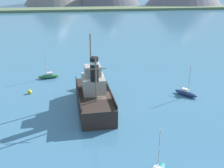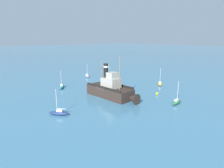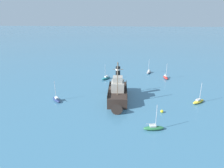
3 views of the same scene
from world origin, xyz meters
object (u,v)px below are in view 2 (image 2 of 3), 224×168
sailboat_teal (62,87)px  mooring_buoy (157,94)px  sailboat_grey (87,76)px  sailboat_green (177,102)px  old_tugboat (111,90)px  sailboat_red (108,77)px  sailboat_navy (59,113)px  sailboat_yellow (160,84)px

sailboat_teal → mooring_buoy: bearing=123.6°
mooring_buoy → sailboat_grey: bearing=-89.5°
sailboat_green → old_tugboat: bearing=-60.4°
sailboat_red → sailboat_green: 31.76m
sailboat_navy → sailboat_red: 35.24m
mooring_buoy → sailboat_yellow: bearing=-148.2°
sailboat_navy → sailboat_grey: same height
old_tugboat → sailboat_red: bearing=-128.4°
sailboat_navy → mooring_buoy: (-24.17, 3.91, -0.11)m
sailboat_red → sailboat_teal: same height
sailboat_red → sailboat_teal: bearing=7.6°
sailboat_grey → sailboat_green: bearing=86.6°
old_tugboat → sailboat_yellow: old_tugboat is taller
sailboat_navy → mooring_buoy: 24.48m
sailboat_yellow → sailboat_teal: bearing=-34.0°
sailboat_navy → mooring_buoy: size_ratio=7.72×
sailboat_teal → sailboat_yellow: same height
mooring_buoy → sailboat_green: bearing=70.3°
old_tugboat → sailboat_grey: (-9.46, -23.88, -1.40)m
sailboat_navy → sailboat_red: size_ratio=1.00×
sailboat_yellow → mooring_buoy: size_ratio=7.72×
sailboat_grey → sailboat_red: 7.54m
sailboat_navy → sailboat_red: (-28.85, -20.23, 0.00)m
sailboat_red → sailboat_green: size_ratio=1.00×
sailboat_teal → mooring_buoy: sailboat_teal is taller
sailboat_grey → sailboat_teal: 16.36m
sailboat_green → sailboat_yellow: size_ratio=1.00×
sailboat_teal → mooring_buoy: 25.95m
sailboat_teal → sailboat_green: size_ratio=1.00×
old_tugboat → sailboat_grey: size_ratio=2.97×
sailboat_navy → sailboat_green: size_ratio=1.00×
sailboat_teal → old_tugboat: bearing=106.6°
sailboat_grey → sailboat_teal: bearing=30.3°
sailboat_grey → sailboat_green: 36.73m
old_tugboat → mooring_buoy: (-9.70, 5.97, -1.51)m
sailboat_grey → sailboat_yellow: bearing=111.3°
old_tugboat → sailboat_green: size_ratio=2.97×
sailboat_grey → sailboat_green: size_ratio=1.00×
old_tugboat → mooring_buoy: size_ratio=22.88×
sailboat_grey → sailboat_yellow: size_ratio=1.00×
sailboat_yellow → mooring_buoy: 10.83m
old_tugboat → sailboat_grey: bearing=-111.6°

